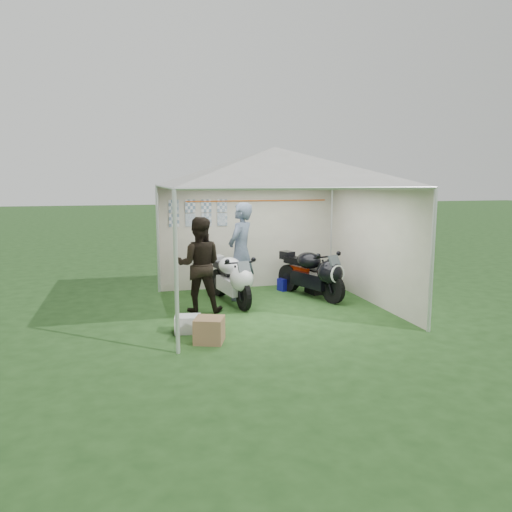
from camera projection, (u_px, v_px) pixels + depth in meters
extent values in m
plane|color=#1E4017|center=(274.00, 309.00, 9.43)|extent=(80.00, 80.00, 0.00)
cylinder|color=silver|center=(176.00, 273.00, 6.85)|extent=(0.06, 0.06, 2.30)
cylinder|color=silver|center=(432.00, 261.00, 7.84)|extent=(0.06, 0.06, 2.30)
cylinder|color=silver|center=(158.00, 239.00, 10.68)|extent=(0.06, 0.06, 2.30)
cylinder|color=silver|center=(332.00, 234.00, 11.67)|extent=(0.06, 0.06, 2.30)
cube|color=beige|center=(249.00, 237.00, 11.17)|extent=(4.00, 0.02, 2.30)
cube|color=beige|center=(165.00, 252.00, 8.76)|extent=(0.02, 4.00, 2.30)
cube|color=beige|center=(372.00, 245.00, 9.75)|extent=(0.02, 4.00, 2.30)
pyramid|color=silver|center=(275.00, 167.00, 9.03)|extent=(5.66, 5.66, 0.70)
cube|color=#99A5B7|center=(174.00, 206.00, 10.64)|extent=(0.22, 0.02, 0.28)
cube|color=#99A5B7|center=(190.00, 206.00, 10.72)|extent=(0.22, 0.02, 0.28)
cube|color=#99A5B7|center=(206.00, 206.00, 10.81)|extent=(0.22, 0.01, 0.28)
cube|color=#99A5B7|center=(222.00, 206.00, 10.90)|extent=(0.22, 0.01, 0.28)
cube|color=#99A5B7|center=(174.00, 220.00, 10.68)|extent=(0.22, 0.02, 0.28)
cube|color=#99A5B7|center=(190.00, 220.00, 10.77)|extent=(0.22, 0.01, 0.28)
cube|color=#99A5B7|center=(206.00, 220.00, 10.86)|extent=(0.22, 0.02, 0.28)
cube|color=#99A5B7|center=(222.00, 219.00, 10.94)|extent=(0.22, 0.01, 0.28)
cylinder|color=#D8590C|center=(258.00, 201.00, 11.07)|extent=(3.20, 0.02, 0.02)
cylinder|color=black|center=(244.00, 296.00, 9.26)|extent=(0.19, 0.57, 0.57)
cylinder|color=black|center=(219.00, 282.00, 10.45)|extent=(0.23, 0.58, 0.57)
cube|color=silver|center=(232.00, 285.00, 9.80)|extent=(0.47, 0.94, 0.28)
ellipsoid|color=silver|center=(242.00, 279.00, 9.30)|extent=(0.51, 0.63, 0.47)
ellipsoid|color=silver|center=(230.00, 266.00, 9.83)|extent=(0.51, 0.64, 0.33)
cube|color=black|center=(223.00, 265.00, 10.18)|extent=(0.34, 0.60, 0.13)
cube|color=silver|center=(218.00, 260.00, 10.45)|extent=(0.25, 0.31, 0.17)
cube|color=black|center=(225.00, 274.00, 10.12)|extent=(0.18, 0.53, 0.09)
cube|color=#3F474C|center=(244.00, 267.00, 9.16)|extent=(0.25, 0.17, 0.20)
cylinder|color=black|center=(333.00, 289.00, 9.79)|extent=(0.30, 0.58, 0.59)
cylinder|color=black|center=(289.00, 278.00, 10.89)|extent=(0.34, 0.60, 0.59)
cube|color=black|center=(312.00, 280.00, 10.29)|extent=(0.64, 0.98, 0.29)
ellipsoid|color=black|center=(330.00, 273.00, 9.82)|extent=(0.62, 0.70, 0.49)
ellipsoid|color=black|center=(309.00, 260.00, 10.31)|extent=(0.61, 0.71, 0.34)
cube|color=black|center=(297.00, 261.00, 10.63)|extent=(0.44, 0.64, 0.14)
cube|color=black|center=(287.00, 255.00, 10.88)|extent=(0.30, 0.35, 0.18)
cube|color=#921801|center=(299.00, 269.00, 10.58)|extent=(0.28, 0.54, 0.10)
cube|color=#3F474C|center=(334.00, 261.00, 9.69)|extent=(0.27, 0.21, 0.21)
cylinder|color=white|center=(338.00, 274.00, 9.65)|extent=(0.34, 0.14, 0.35)
cube|color=#1A1ABE|center=(286.00, 284.00, 10.99)|extent=(0.41, 0.33, 0.27)
imported|color=black|center=(199.00, 265.00, 9.13)|extent=(0.97, 0.83, 1.75)
imported|color=#505D73|center=(241.00, 252.00, 10.02)|extent=(0.82, 0.86, 1.97)
cube|color=black|center=(320.00, 281.00, 10.71)|extent=(0.59, 0.50, 0.54)
cube|color=silver|center=(188.00, 324.00, 7.96)|extent=(0.45, 0.38, 0.27)
cube|color=brown|center=(209.00, 330.00, 7.47)|extent=(0.54, 0.54, 0.38)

